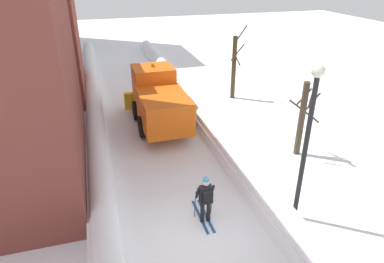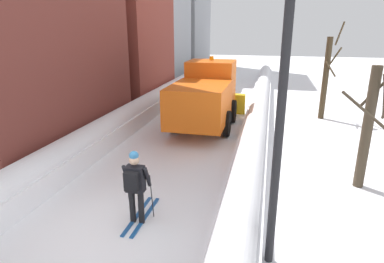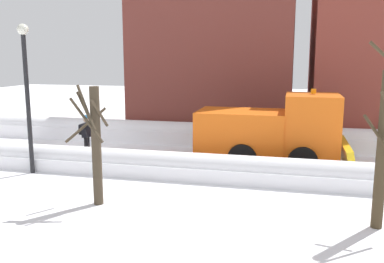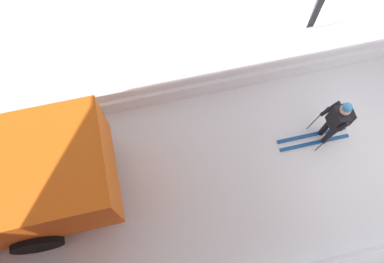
{
  "view_description": "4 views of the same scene",
  "coord_description": "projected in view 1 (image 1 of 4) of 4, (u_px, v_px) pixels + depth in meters",
  "views": [
    {
      "loc": [
        -2.55,
        -8.07,
        8.01
      ],
      "look_at": [
        1.09,
        4.4,
        1.6
      ],
      "focal_mm": 32.05,
      "sensor_mm": 36.0,
      "label": 1
    },
    {
      "loc": [
        3.32,
        -5.71,
        4.45
      ],
      "look_at": [
        0.78,
        5.01,
        0.95
      ],
      "focal_mm": 30.93,
      "sensor_mm": 36.0,
      "label": 2
    },
    {
      "loc": [
        16.95,
        9.42,
        4.34
      ],
      "look_at": [
        1.48,
        5.68,
        1.46
      ],
      "focal_mm": 39.26,
      "sensor_mm": 36.0,
      "label": 3
    },
    {
      "loc": [
        -2.23,
        4.65,
        9.0
      ],
      "look_at": [
        0.81,
        3.96,
        1.35
      ],
      "focal_mm": 35.97,
      "sensor_mm": 36.0,
      "label": 4
    }
  ],
  "objects": [
    {
      "name": "bare_tree_mid",
      "position": [
        234.0,
        66.0,
        21.72
      ],
      "size": [
        0.72,
        1.19,
        4.69
      ],
      "color": "#403321",
      "rests_on": "ground"
    },
    {
      "name": "snowbank_right",
      "position": [
        194.0,
        106.0,
        20.29
      ],
      "size": [
        1.1,
        36.0,
        0.95
      ],
      "color": "white",
      "rests_on": "ground"
    },
    {
      "name": "bare_tree_near",
      "position": [
        303.0,
        117.0,
        15.19
      ],
      "size": [
        1.33,
        1.28,
        3.54
      ],
      "color": "#433829",
      "rests_on": "ground"
    },
    {
      "name": "skier",
      "position": [
        206.0,
        198.0,
        11.38
      ],
      "size": [
        0.62,
        1.8,
        1.81
      ],
      "color": "black",
      "rests_on": "ground"
    },
    {
      "name": "ground_plane",
      "position": [
        147.0,
        117.0,
        19.74
      ],
      "size": [
        80.0,
        80.0,
        0.0
      ],
      "primitive_type": "plane",
      "color": "white"
    },
    {
      "name": "traffic_light_pole",
      "position": [
        68.0,
        102.0,
        13.87
      ],
      "size": [
        0.28,
        0.42,
        4.2
      ],
      "color": "black",
      "rests_on": "ground"
    },
    {
      "name": "building_concrete_far",
      "position": [
        16.0,
        3.0,
        25.63
      ],
      "size": [
        6.72,
        8.5,
        10.66
      ],
      "color": "#9EA0A5",
      "rests_on": "ground"
    },
    {
      "name": "snowbank_left",
      "position": [
        95.0,
        115.0,
        18.81
      ],
      "size": [
        1.1,
        36.0,
        1.11
      ],
      "color": "white",
      "rests_on": "ground"
    },
    {
      "name": "plow_truck",
      "position": [
        159.0,
        100.0,
        18.17
      ],
      "size": [
        3.2,
        5.98,
        3.12
      ],
      "color": "orange",
      "rests_on": "ground"
    },
    {
      "name": "street_lamp",
      "position": [
        309.0,
        129.0,
        10.51
      ],
      "size": [
        0.4,
        0.4,
        5.46
      ],
      "color": "black",
      "rests_on": "ground"
    }
  ]
}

